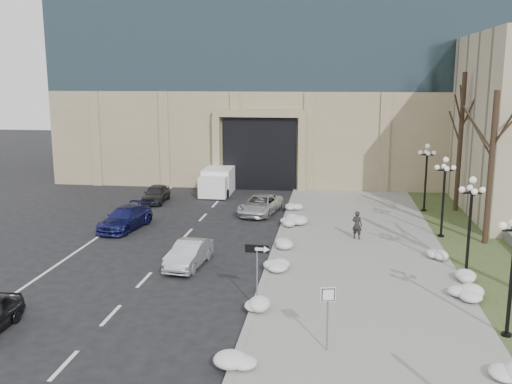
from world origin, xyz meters
TOP-DOWN VIEW (x-y plane):
  - sidewalk at (3.50, 14.00)m, footprint 9.00×40.00m
  - curb at (-1.00, 14.00)m, footprint 0.30×40.00m
  - grass_strip at (10.00, 14.00)m, footprint 4.00×40.00m
  - car_b at (-4.91, 12.13)m, footprint 1.72×3.95m
  - car_c at (-10.54, 18.52)m, footprint 2.59×4.88m
  - car_d at (-2.83, 23.52)m, footprint 2.98×4.94m
  - car_e at (-11.00, 26.10)m, footprint 1.74×3.89m
  - pedestrian at (3.44, 17.82)m, footprint 0.70×0.59m
  - box_truck at (-7.08, 30.45)m, footprint 2.31×6.32m
  - one_way_sign at (-0.74, 7.37)m, footprint 1.00×0.27m
  - keep_sign at (1.94, 3.99)m, footprint 0.50×0.16m
  - snow_clump_b at (-0.88, 2.09)m, footprint 1.10×1.60m
  - snow_clump_c at (-0.74, 7.44)m, footprint 1.10×1.60m
  - snow_clump_d at (-0.67, 11.76)m, footprint 1.10×1.60m
  - snow_clump_e at (-0.49, 15.68)m, footprint 1.10×1.60m
  - snow_clump_f at (-0.34, 20.78)m, footprint 1.10×1.60m
  - snow_clump_g at (-0.48, 24.64)m, footprint 1.10×1.60m
  - snow_clump_h at (7.40, 2.86)m, footprint 1.10×1.60m
  - snow_clump_i at (7.50, 9.29)m, footprint 1.10×1.60m
  - snow_clump_j at (7.56, 14.76)m, footprint 1.10×1.60m
  - snow_clump_k at (7.69, 11.13)m, footprint 1.10×1.60m
  - snow_clump_l at (-0.53, 20.35)m, footprint 1.10×1.60m
  - lamppost_b at (8.30, 12.50)m, footprint 1.18×1.18m
  - lamppost_c at (8.30, 19.00)m, footprint 1.18×1.18m
  - lamppost_d at (8.30, 25.50)m, footprint 1.18×1.18m
  - tree_mid at (10.50, 18.00)m, footprint 3.20×3.20m
  - tree_far at (10.50, 26.00)m, footprint 3.20×3.20m

SIDE VIEW (x-z plane):
  - grass_strip at x=10.00m, z-range 0.00..0.10m
  - sidewalk at x=3.50m, z-range 0.00..0.12m
  - curb at x=-1.00m, z-range 0.00..0.14m
  - snow_clump_b at x=-0.88m, z-range 0.12..0.48m
  - snow_clump_c at x=-0.74m, z-range 0.12..0.48m
  - snow_clump_d at x=-0.67m, z-range 0.12..0.48m
  - snow_clump_e at x=-0.49m, z-range 0.12..0.48m
  - snow_clump_f at x=-0.34m, z-range 0.12..0.48m
  - snow_clump_g at x=-0.48m, z-range 0.12..0.48m
  - snow_clump_h at x=7.40m, z-range 0.12..0.48m
  - snow_clump_i at x=7.50m, z-range 0.12..0.48m
  - snow_clump_j at x=7.56m, z-range 0.12..0.48m
  - snow_clump_k at x=7.69m, z-range 0.12..0.48m
  - snow_clump_l at x=-0.53m, z-range 0.12..0.48m
  - car_b at x=-4.91m, z-range 0.00..1.26m
  - car_d at x=-2.83m, z-range 0.00..1.28m
  - car_e at x=-11.00m, z-range 0.00..1.30m
  - car_c at x=-10.54m, z-range 0.00..1.35m
  - pedestrian at x=3.44m, z-range 0.12..1.75m
  - box_truck at x=-7.08m, z-range -0.03..1.97m
  - keep_sign at x=1.94m, z-range 0.56..2.91m
  - one_way_sign at x=-0.74m, z-range 0.88..3.56m
  - lamppost_b at x=8.30m, z-range 0.69..5.45m
  - lamppost_c at x=8.30m, z-range 0.69..5.45m
  - lamppost_d at x=8.30m, z-range 0.69..5.45m
  - tree_mid at x=10.50m, z-range 1.25..9.75m
  - tree_far at x=10.50m, z-range 1.40..10.90m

